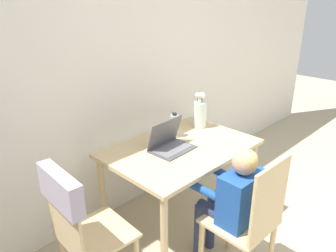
{
  "coord_description": "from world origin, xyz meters",
  "views": [
    {
      "loc": [
        -1.75,
        0.11,
        1.82
      ],
      "look_at": [
        -0.15,
        1.69,
        0.91
      ],
      "focal_mm": 35.0,
      "sensor_mm": 36.0,
      "label": 1
    }
  ],
  "objects_px": {
    "water_bottle": "(174,126)",
    "chair_spare": "(76,217)",
    "flower_vase": "(200,113)",
    "chair_occupied": "(249,221)",
    "laptop": "(169,142)",
    "person_seated": "(233,196)"
  },
  "relations": [
    {
      "from": "chair_occupied",
      "to": "water_bottle",
      "type": "bearing_deg",
      "value": -102.42
    },
    {
      "from": "person_seated",
      "to": "chair_occupied",
      "type": "bearing_deg",
      "value": 90.0
    },
    {
      "from": "chair_spare",
      "to": "laptop",
      "type": "height_order",
      "value": "laptop"
    },
    {
      "from": "laptop",
      "to": "water_bottle",
      "type": "height_order",
      "value": "laptop"
    },
    {
      "from": "flower_vase",
      "to": "water_bottle",
      "type": "distance_m",
      "value": 0.32
    },
    {
      "from": "person_seated",
      "to": "water_bottle",
      "type": "bearing_deg",
      "value": -104.56
    },
    {
      "from": "chair_occupied",
      "to": "laptop",
      "type": "xyz_separation_m",
      "value": [
        0.02,
        0.74,
        0.31
      ]
    },
    {
      "from": "laptop",
      "to": "water_bottle",
      "type": "bearing_deg",
      "value": 31.65
    },
    {
      "from": "chair_occupied",
      "to": "water_bottle",
      "type": "xyz_separation_m",
      "value": [
        0.21,
        0.86,
        0.35
      ]
    },
    {
      "from": "water_bottle",
      "to": "person_seated",
      "type": "bearing_deg",
      "value": -105.85
    },
    {
      "from": "water_bottle",
      "to": "chair_spare",
      "type": "bearing_deg",
      "value": -167.89
    },
    {
      "from": "person_seated",
      "to": "flower_vase",
      "type": "height_order",
      "value": "flower_vase"
    },
    {
      "from": "chair_occupied",
      "to": "person_seated",
      "type": "bearing_deg",
      "value": -90.0
    },
    {
      "from": "chair_spare",
      "to": "flower_vase",
      "type": "xyz_separation_m",
      "value": [
        1.37,
        0.22,
        0.23
      ]
    },
    {
      "from": "person_seated",
      "to": "laptop",
      "type": "distance_m",
      "value": 0.63
    },
    {
      "from": "chair_spare",
      "to": "water_bottle",
      "type": "distance_m",
      "value": 1.1
    },
    {
      "from": "person_seated",
      "to": "laptop",
      "type": "height_order",
      "value": "person_seated"
    },
    {
      "from": "chair_spare",
      "to": "person_seated",
      "type": "bearing_deg",
      "value": -118.03
    },
    {
      "from": "chair_spare",
      "to": "person_seated",
      "type": "xyz_separation_m",
      "value": [
        0.85,
        -0.51,
        -0.03
      ]
    },
    {
      "from": "chair_spare",
      "to": "chair_occupied",
      "type": "bearing_deg",
      "value": -124.25
    },
    {
      "from": "laptop",
      "to": "flower_vase",
      "type": "height_order",
      "value": "flower_vase"
    },
    {
      "from": "person_seated",
      "to": "water_bottle",
      "type": "relative_size",
      "value": 4.59
    }
  ]
}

